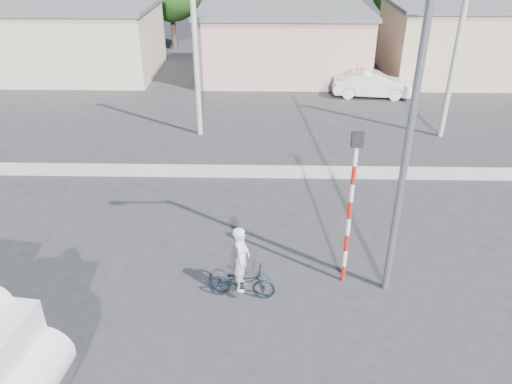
{
  "coord_description": "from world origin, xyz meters",
  "views": [
    {
      "loc": [
        1.07,
        -9.39,
        8.74
      ],
      "look_at": [
        0.76,
        4.12,
        1.3
      ],
      "focal_mm": 35.0,
      "sensor_mm": 36.0,
      "label": 1
    }
  ],
  "objects_px": {
    "traffic_pole": "(351,198)",
    "streetlight": "(405,113)",
    "bicycle": "(242,282)",
    "cyclist": "(241,268)",
    "car_cream": "(372,84)"
  },
  "relations": [
    {
      "from": "bicycle",
      "to": "streetlight",
      "type": "height_order",
      "value": "streetlight"
    },
    {
      "from": "streetlight",
      "to": "bicycle",
      "type": "bearing_deg",
      "value": -173.62
    },
    {
      "from": "bicycle",
      "to": "streetlight",
      "type": "distance_m",
      "value": 5.83
    },
    {
      "from": "bicycle",
      "to": "traffic_pole",
      "type": "relative_size",
      "value": 0.4
    },
    {
      "from": "traffic_pole",
      "to": "streetlight",
      "type": "xyz_separation_m",
      "value": [
        0.94,
        -0.3,
        2.37
      ]
    },
    {
      "from": "streetlight",
      "to": "traffic_pole",
      "type": "bearing_deg",
      "value": 162.27
    },
    {
      "from": "traffic_pole",
      "to": "bicycle",
      "type": "bearing_deg",
      "value": -165.45
    },
    {
      "from": "bicycle",
      "to": "streetlight",
      "type": "xyz_separation_m",
      "value": [
        3.68,
        0.41,
        4.5
      ]
    },
    {
      "from": "car_cream",
      "to": "traffic_pole",
      "type": "distance_m",
      "value": 16.71
    },
    {
      "from": "bicycle",
      "to": "traffic_pole",
      "type": "height_order",
      "value": "traffic_pole"
    },
    {
      "from": "bicycle",
      "to": "car_cream",
      "type": "relative_size",
      "value": 0.41
    },
    {
      "from": "cyclist",
      "to": "traffic_pole",
      "type": "bearing_deg",
      "value": -69.71
    },
    {
      "from": "bicycle",
      "to": "cyclist",
      "type": "height_order",
      "value": "cyclist"
    },
    {
      "from": "car_cream",
      "to": "cyclist",
      "type": "bearing_deg",
      "value": 164.15
    },
    {
      "from": "cyclist",
      "to": "streetlight",
      "type": "xyz_separation_m",
      "value": [
        3.68,
        0.41,
        4.05
      ]
    }
  ]
}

